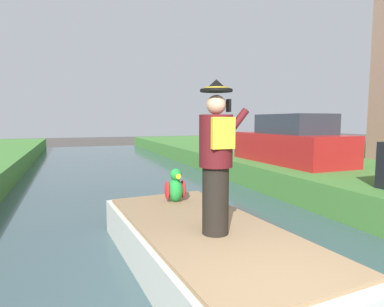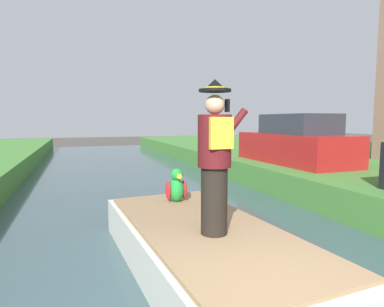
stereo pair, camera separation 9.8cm
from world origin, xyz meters
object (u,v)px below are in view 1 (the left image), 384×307
object	(u,v)px
boat	(205,248)
parrot_plush	(175,187)
person_pirate	(216,158)
parked_car_red	(291,142)

from	to	relation	value
boat	parrot_plush	distance (m)	1.44
boat	person_pirate	bearing A→B (deg)	-89.01
person_pirate	parked_car_red	world-z (taller)	person_pirate
parrot_plush	parked_car_red	distance (m)	5.77
parrot_plush	boat	bearing A→B (deg)	-90.95
boat	person_pirate	distance (m)	1.28
person_pirate	parked_car_red	distance (m)	6.83
boat	parked_car_red	world-z (taller)	parked_car_red
parrot_plush	parked_car_red	size ratio (longest dim) A/B	0.14
boat	parked_car_red	size ratio (longest dim) A/B	1.07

